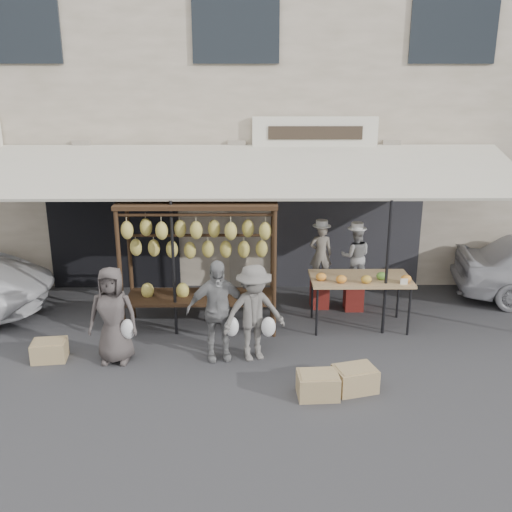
% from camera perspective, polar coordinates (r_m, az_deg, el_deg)
% --- Properties ---
extents(ground_plane, '(90.00, 90.00, 0.00)m').
position_cam_1_polar(ground_plane, '(8.74, -2.27, -10.94)').
color(ground_plane, '#2D2D30').
extents(shophouse, '(24.00, 6.15, 7.30)m').
position_cam_1_polar(shophouse, '(14.20, -1.67, 15.34)').
color(shophouse, beige).
rests_on(shophouse, ground_plane).
extents(awning, '(10.00, 2.35, 2.92)m').
position_cam_1_polar(awning, '(10.10, -2.02, 8.40)').
color(awning, '#BDB9A4').
rests_on(awning, ground_plane).
extents(banana_rack, '(2.60, 0.90, 2.24)m').
position_cam_1_polar(banana_rack, '(9.48, -5.79, 1.51)').
color(banana_rack, '#302013').
rests_on(banana_rack, ground_plane).
extents(produce_table, '(1.70, 0.90, 1.04)m').
position_cam_1_polar(produce_table, '(9.84, 10.44, -2.38)').
color(produce_table, tan).
rests_on(produce_table, ground_plane).
extents(vendor_left, '(0.42, 0.29, 1.14)m').
position_cam_1_polar(vendor_left, '(10.57, 6.50, 0.19)').
color(vendor_left, gray).
rests_on(vendor_left, stool_left).
extents(vendor_right, '(0.59, 0.48, 1.12)m').
position_cam_1_polar(vendor_right, '(10.55, 9.93, -0.05)').
color(vendor_right, '#949494').
rests_on(vendor_right, stool_right).
extents(customer_left, '(0.75, 0.51, 1.51)m').
position_cam_1_polar(customer_left, '(8.83, -14.11, -5.76)').
color(customer_left, '#453E3D').
rests_on(customer_left, ground_plane).
extents(customer_mid, '(0.98, 0.53, 1.58)m').
position_cam_1_polar(customer_mid, '(8.66, -3.93, -5.45)').
color(customer_mid, gray).
rests_on(customer_mid, ground_plane).
extents(customer_right, '(1.11, 0.86, 1.51)m').
position_cam_1_polar(customer_right, '(8.63, -0.22, -5.72)').
color(customer_right, '#65615C').
rests_on(customer_right, ground_plane).
extents(stool_left, '(0.37, 0.37, 0.48)m').
position_cam_1_polar(stool_left, '(10.83, 6.35, -3.89)').
color(stool_left, maroon).
rests_on(stool_left, ground_plane).
extents(stool_right, '(0.37, 0.37, 0.47)m').
position_cam_1_polar(stool_right, '(10.81, 9.71, -4.08)').
color(stool_right, maroon).
rests_on(stool_right, ground_plane).
extents(crate_near_a, '(0.57, 0.45, 0.33)m').
position_cam_1_polar(crate_near_a, '(7.96, 6.20, -12.72)').
color(crate_near_a, tan).
rests_on(crate_near_a, ground_plane).
extents(crate_near_b, '(0.65, 0.55, 0.33)m').
position_cam_1_polar(crate_near_b, '(8.18, 9.87, -12.02)').
color(crate_near_b, tan).
rests_on(crate_near_b, ground_plane).
extents(crate_far, '(0.55, 0.44, 0.30)m').
position_cam_1_polar(crate_far, '(9.40, -19.94, -8.88)').
color(crate_far, tan).
rests_on(crate_far, ground_plane).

